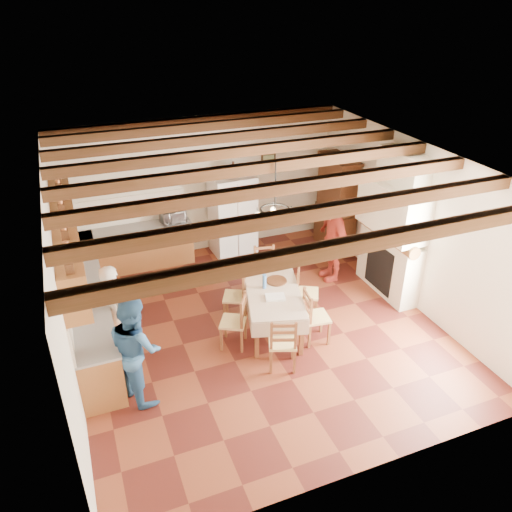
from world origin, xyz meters
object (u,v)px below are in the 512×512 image
Objects in this scene: dining_table at (273,295)px; person_woman_red at (333,240)px; chair_end_far at (266,271)px; microwave at (173,216)px; chair_right_far at (307,292)px; chair_end_near at (282,341)px; person_man at (115,310)px; person_woman_blue at (136,348)px; chair_right_near at (316,316)px; refrigerator at (233,215)px; chair_left_near at (233,321)px; chair_left_far at (235,296)px; hutch at (336,204)px.

dining_table is 2.12m from person_woman_red.
microwave is (-1.30, 1.97, 0.56)m from chair_end_far.
chair_right_far and chair_end_near have the same top height.
dining_table is 2.59m from person_man.
person_woman_blue is (0.13, -1.13, 0.04)m from person_man.
chair_right_near is at bearing -75.62° from microwave.
person_man is (-2.57, 0.35, 0.11)m from dining_table.
refrigerator is 1.88× the size of chair_end_near.
dining_table is at bearing 50.59° from chair_right_near.
microwave is (-0.99, 3.06, 0.36)m from dining_table.
chair_end_near reaches higher than dining_table.
chair_right_near is 3.25m from person_man.
chair_left_near is 3.31m from microwave.
chair_left_far and chair_right_near have the same top height.
person_woman_red reaches higher than dining_table.
chair_left_far is 1.51m from chair_right_near.
refrigerator is 2.61m from chair_left_far.
dining_table is 1.15m from chair_end_far.
dining_table is (-2.50, -2.31, -0.38)m from hutch.
person_woman_blue is at bearing -40.74° from chair_left_near.
refrigerator is at bearing 36.54° from chair_right_far.
person_woman_red is 3.41× the size of microwave.
dining_table is 0.81m from chair_right_near.
person_man is (-2.05, -0.14, 0.31)m from chair_left_far.
chair_end_near is 2.15m from chair_end_far.
chair_right_near is 2.16m from person_woman_red.
chair_right_far is 1.49m from chair_end_near.
chair_right_near is at bearing 103.83° from chair_left_near.
microwave is at bearing 172.37° from refrigerator.
person_man reaches higher than chair_left_near.
refrigerator is at bearing -172.41° from chair_left_far.
person_woman_red is (-0.72, -1.17, -0.21)m from hutch.
refrigerator is 4.62m from person_woman_blue.
person_woman_red reaches higher than chair_right_far.
person_man reaches higher than microwave.
refrigerator reaches higher than chair_end_near.
microwave is at bearing -146.81° from chair_left_near.
microwave is (-0.19, 3.26, 0.56)m from chair_left_near.
chair_left_near is 2.93m from person_woman_red.
microwave is at bearing 58.23° from chair_right_far.
chair_right_far is 0.60× the size of person_man.
refrigerator reaches higher than chair_left_near.
refrigerator is at bearing 100.71° from chair_end_far.
chair_left_near is at bearing -111.76° from refrigerator.
dining_table is at bearing -55.25° from person_woman_red.
person_woman_red is (2.30, 0.64, 0.37)m from chair_left_far.
person_woman_red is at bearing 147.39° from chair_left_near.
chair_end_far is (0.02, -1.86, -0.42)m from refrigerator.
chair_end_near is 1.92× the size of microwave.
person_woman_blue is at bearing 134.13° from chair_right_far.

